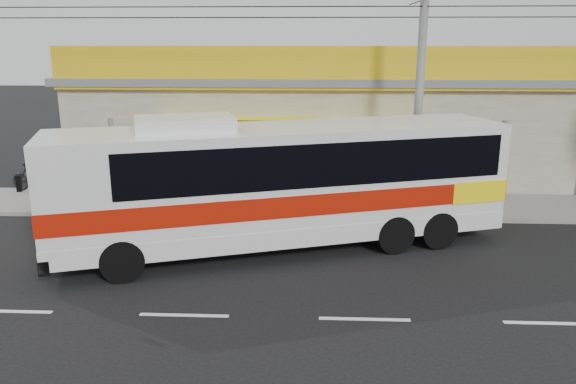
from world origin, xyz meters
The scene contains 7 objects.
ground centered at (0.00, 0.00, 0.00)m, with size 120.00×120.00×0.00m, color black.
sidewalk centered at (0.00, 6.00, 0.07)m, with size 30.00×3.20×0.15m, color slate.
lane_markings centered at (0.00, -2.50, 0.00)m, with size 50.00×0.12×0.01m, color silver, non-canonical shape.
storefront_building centered at (-0.01, 11.54, 2.30)m, with size 22.60×9.20×5.70m.
coach_bus centered at (-1.85, 1.84, 2.12)m, with size 13.08×6.56×3.97m.
motorbike_red centered at (-10.11, 4.87, 0.63)m, with size 0.64×1.84×0.97m, color maroon.
motorbike_dark centered at (-12.11, 7.09, 0.71)m, with size 0.53×1.86×1.12m, color black.
Camera 1 is at (-1.17, -13.69, 5.94)m, focal length 35.00 mm.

